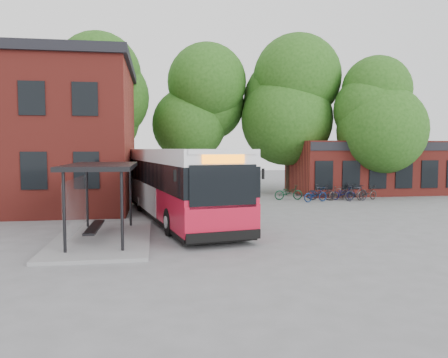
{
  "coord_description": "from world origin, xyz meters",
  "views": [
    {
      "loc": [
        -2.49,
        -17.74,
        3.44
      ],
      "look_at": [
        0.69,
        2.65,
        2.0
      ],
      "focal_mm": 35.0,
      "sensor_mm": 36.0,
      "label": 1
    }
  ],
  "objects": [
    {
      "name": "bicycle_5",
      "position": [
        10.5,
        9.1,
        0.54
      ],
      "size": [
        1.88,
        0.93,
        1.09
      ],
      "primitive_type": "imported",
      "rotation": [
        0.0,
        0.0,
        1.81
      ],
      "color": "black",
      "rests_on": "ground"
    },
    {
      "name": "tree_3",
      "position": [
        13.0,
        12.0,
        4.64
      ],
      "size": [
        7.04,
        7.04,
        9.28
      ],
      "primitive_type": null,
      "color": "#204C14",
      "rests_on": "ground"
    },
    {
      "name": "ground",
      "position": [
        0.0,
        0.0,
        0.0
      ],
      "size": [
        100.0,
        100.0,
        0.0
      ],
      "primitive_type": "plane",
      "color": "slate"
    },
    {
      "name": "bicycle_2",
      "position": [
        7.68,
        9.07,
        0.47
      ],
      "size": [
        1.9,
        1.15,
        0.94
      ],
      "primitive_type": "imported",
      "rotation": [
        0.0,
        0.0,
        1.89
      ],
      "color": "#071D4B",
      "rests_on": "ground"
    },
    {
      "name": "bus_shelter",
      "position": [
        -4.5,
        -1.0,
        1.45
      ],
      "size": [
        3.6,
        7.0,
        2.9
      ],
      "primitive_type": null,
      "color": "black",
      "rests_on": "ground"
    },
    {
      "name": "bicycle_0",
      "position": [
        6.29,
        10.42,
        0.5
      ],
      "size": [
        1.92,
        0.7,
        1.01
      ],
      "primitive_type": "imported",
      "rotation": [
        0.0,
        0.0,
        1.56
      ],
      "color": "#09321E",
      "rests_on": "ground"
    },
    {
      "name": "tree_2",
      "position": [
        8.0,
        16.0,
        5.5
      ],
      "size": [
        7.92,
        7.92,
        11.0
      ],
      "primitive_type": null,
      "color": "#204C14",
      "rests_on": "ground"
    },
    {
      "name": "tree_1",
      "position": [
        1.0,
        17.0,
        5.2
      ],
      "size": [
        7.92,
        7.92,
        10.4
      ],
      "primitive_type": null,
      "color": "#204C14",
      "rests_on": "ground"
    },
    {
      "name": "bicycle_1",
      "position": [
        8.32,
        9.79,
        0.53
      ],
      "size": [
        1.84,
        1.03,
        1.07
      ],
      "primitive_type": "imported",
      "rotation": [
        0.0,
        0.0,
        1.25
      ],
      "color": "black",
      "rests_on": "ground"
    },
    {
      "name": "city_bus",
      "position": [
        -1.48,
        3.44,
        1.71
      ],
      "size": [
        5.36,
        13.76,
        3.42
      ],
      "primitive_type": null,
      "rotation": [
        0.0,
        0.0,
        0.19
      ],
      "color": "red",
      "rests_on": "ground"
    },
    {
      "name": "bicycle_3",
      "position": [
        9.5,
        9.79,
        0.47
      ],
      "size": [
        1.59,
        1.05,
        0.93
      ],
      "primitive_type": "imported",
      "rotation": [
        0.0,
        0.0,
        2.0
      ],
      "color": "#3A3530",
      "rests_on": "ground"
    },
    {
      "name": "tree_0",
      "position": [
        -6.0,
        16.0,
        5.5
      ],
      "size": [
        7.92,
        7.92,
        11.0
      ],
      "primitive_type": null,
      "color": "#204C14",
      "rests_on": "ground"
    },
    {
      "name": "bicycle_4",
      "position": [
        9.92,
        9.87,
        0.43
      ],
      "size": [
        1.67,
        0.64,
        0.86
      ],
      "primitive_type": "imported",
      "rotation": [
        0.0,
        0.0,
        1.53
      ],
      "color": "#090E45",
      "rests_on": "ground"
    },
    {
      "name": "bicycle_7",
      "position": [
        10.88,
        10.89,
        0.5
      ],
      "size": [
        1.7,
        1.09,
        0.99
      ],
      "primitive_type": "imported",
      "rotation": [
        0.0,
        0.0,
        1.98
      ],
      "color": "black",
      "rests_on": "ground"
    },
    {
      "name": "bicycle_6",
      "position": [
        11.4,
        9.42,
        0.49
      ],
      "size": [
        1.96,
        1.3,
        0.97
      ],
      "primitive_type": "imported",
      "rotation": [
        0.0,
        0.0,
        1.96
      ],
      "color": "#2D2926",
      "rests_on": "ground"
    },
    {
      "name": "shop_row",
      "position": [
        15.0,
        14.0,
        2.0
      ],
      "size": [
        14.0,
        6.2,
        4.0
      ],
      "primitive_type": null,
      "color": "maroon",
      "rests_on": "ground"
    },
    {
      "name": "bike_rail",
      "position": [
        9.28,
        10.0,
        0.19
      ],
      "size": [
        5.2,
        0.1,
        0.38
      ],
      "primitive_type": null,
      "color": "black",
      "rests_on": "ground"
    }
  ]
}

